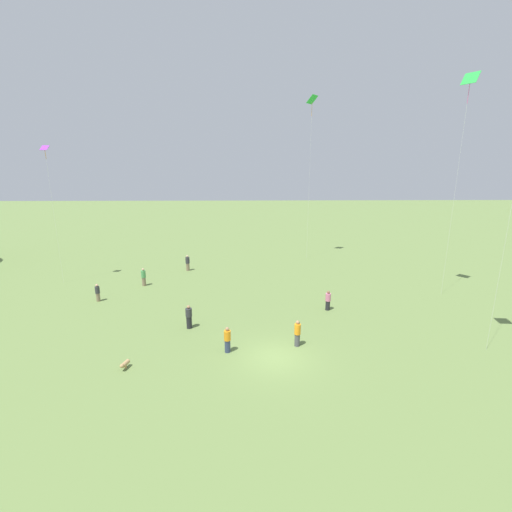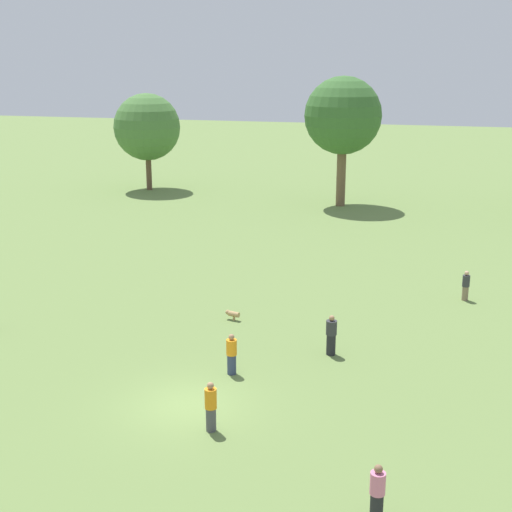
{
  "view_description": "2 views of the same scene",
  "coord_description": "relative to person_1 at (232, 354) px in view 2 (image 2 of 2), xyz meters",
  "views": [
    {
      "loc": [
        -19.04,
        1.7,
        11.2
      ],
      "look_at": [
        1.46,
        1.19,
        6.15
      ],
      "focal_mm": 24.0,
      "sensor_mm": 36.0,
      "label": 1
    },
    {
      "loc": [
        8.78,
        -22.28,
        12.29
      ],
      "look_at": [
        1.27,
        4.92,
        4.48
      ],
      "focal_mm": 50.0,
      "sensor_mm": 36.0,
      "label": 2
    }
  ],
  "objects": [
    {
      "name": "ground_plane",
      "position": [
        -0.77,
        -3.02,
        -0.84
      ],
      "size": [
        240.0,
        240.0,
        0.0
      ],
      "primitive_type": "plane",
      "color": "olive"
    },
    {
      "name": "tree_0",
      "position": [
        -20.33,
        38.2,
        5.19
      ],
      "size": [
        6.34,
        6.34,
        9.22
      ],
      "color": "brown",
      "rests_on": "ground_plane"
    },
    {
      "name": "tree_1",
      "position": [
        -1.14,
        35.38,
        6.82
      ],
      "size": [
        6.54,
        6.54,
        10.99
      ],
      "color": "brown",
      "rests_on": "ground_plane"
    },
    {
      "name": "person_1",
      "position": [
        0.0,
        0.0,
        0.0
      ],
      "size": [
        0.45,
        0.45,
        1.71
      ],
      "rotation": [
        0.0,
        0.0,
        4.66
      ],
      "color": "#333D5B",
      "rests_on": "ground_plane"
    },
    {
      "name": "person_2",
      "position": [
        3.53,
        3.02,
        0.03
      ],
      "size": [
        0.53,
        0.53,
        1.78
      ],
      "rotation": [
        0.0,
        0.0,
        1.43
      ],
      "color": "#232328",
      "rests_on": "ground_plane"
    },
    {
      "name": "person_3",
      "position": [
        9.16,
        12.01,
        -0.05
      ],
      "size": [
        0.54,
        0.54,
        1.61
      ],
      "rotation": [
        0.0,
        0.0,
        2.23
      ],
      "color": "#847056",
      "rests_on": "ground_plane"
    },
    {
      "name": "person_6",
      "position": [
        0.68,
        -4.56,
        0.05
      ],
      "size": [
        0.45,
        0.45,
        1.8
      ],
      "rotation": [
        0.0,
        0.0,
        4.62
      ],
      "color": "#4C4C51",
      "rests_on": "ground_plane"
    },
    {
      "name": "person_7",
      "position": [
        6.67,
        -7.96,
        -0.02
      ],
      "size": [
        0.59,
        0.59,
        1.69
      ],
      "rotation": [
        0.0,
        0.0,
        3.67
      ],
      "color": "#232328",
      "rests_on": "ground_plane"
    },
    {
      "name": "dog_0",
      "position": [
        -1.81,
        5.9,
        -0.53
      ],
      "size": [
        0.75,
        0.4,
        0.47
      ],
      "rotation": [
        0.0,
        0.0,
        1.32
      ],
      "color": "tan",
      "rests_on": "ground_plane"
    }
  ]
}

